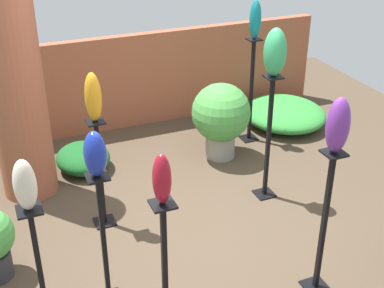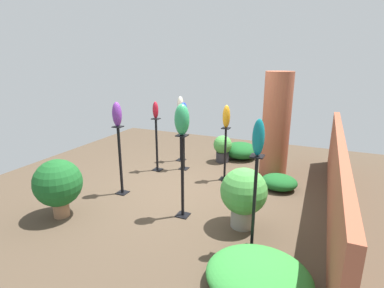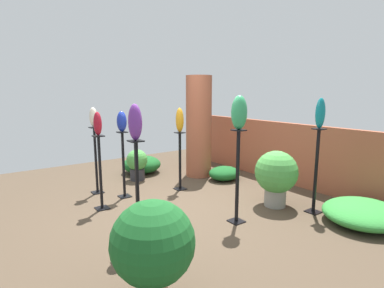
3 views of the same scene
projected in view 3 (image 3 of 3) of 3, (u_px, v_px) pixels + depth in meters
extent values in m
plane|color=#4C3D2D|center=(178.00, 207.00, 4.86)|extent=(8.00, 8.00, 0.00)
cube|color=#9E5138|center=(281.00, 152.00, 6.23)|extent=(5.60, 0.12, 1.23)
cylinder|color=#9E5138|center=(199.00, 127.00, 6.54)|extent=(0.56, 0.56, 2.19)
cube|color=black|center=(125.00, 196.00, 5.33)|extent=(0.20, 0.20, 0.01)
cube|color=black|center=(123.00, 165.00, 5.23)|extent=(0.04, 0.04, 1.17)
cube|color=black|center=(122.00, 132.00, 5.13)|extent=(0.16, 0.16, 0.02)
cube|color=black|center=(180.00, 189.00, 5.75)|extent=(0.20, 0.20, 0.01)
cube|color=black|center=(180.00, 161.00, 5.66)|extent=(0.04, 0.04, 1.10)
cube|color=black|center=(180.00, 133.00, 5.56)|extent=(0.16, 0.16, 0.02)
cube|color=black|center=(236.00, 221.00, 4.31)|extent=(0.20, 0.20, 0.01)
cube|color=black|center=(237.00, 177.00, 4.20)|extent=(0.04, 0.04, 1.34)
cube|color=black|center=(239.00, 130.00, 4.08)|extent=(0.16, 0.16, 0.02)
cube|color=black|center=(139.00, 241.00, 3.74)|extent=(0.20, 0.20, 0.01)
cube|color=black|center=(137.00, 192.00, 3.63)|extent=(0.04, 0.04, 1.28)
cube|color=black|center=(136.00, 141.00, 3.52)|extent=(0.16, 0.16, 0.02)
cube|color=black|center=(313.00, 212.00, 4.65)|extent=(0.20, 0.20, 0.01)
cube|color=black|center=(316.00, 171.00, 4.54)|extent=(0.04, 0.04, 1.31)
cube|color=black|center=(319.00, 129.00, 4.43)|extent=(0.16, 0.16, 0.02)
cube|color=black|center=(102.00, 208.00, 4.79)|extent=(0.20, 0.20, 0.01)
cube|color=black|center=(100.00, 173.00, 4.69)|extent=(0.04, 0.04, 1.18)
cube|color=black|center=(98.00, 136.00, 4.59)|extent=(0.16, 0.16, 0.02)
cube|color=black|center=(98.00, 192.00, 5.55)|extent=(0.20, 0.20, 0.01)
cube|color=black|center=(96.00, 160.00, 5.45)|extent=(0.04, 0.04, 1.23)
cube|color=black|center=(94.00, 127.00, 5.34)|extent=(0.16, 0.16, 0.02)
ellipsoid|color=#192D9E|center=(122.00, 121.00, 5.10)|extent=(0.16, 0.17, 0.35)
ellipsoid|color=orange|center=(180.00, 120.00, 5.52)|extent=(0.15, 0.15, 0.45)
ellipsoid|color=#2D9356|center=(239.00, 113.00, 4.04)|extent=(0.21, 0.22, 0.47)
ellipsoid|color=#6B2D8C|center=(135.00, 122.00, 3.49)|extent=(0.17, 0.16, 0.43)
ellipsoid|color=#0F727A|center=(320.00, 113.00, 4.39)|extent=(0.14, 0.15, 0.45)
ellipsoid|color=maroon|center=(98.00, 124.00, 4.56)|extent=(0.12, 0.13, 0.36)
ellipsoid|color=beige|center=(93.00, 117.00, 5.31)|extent=(0.14, 0.14, 0.35)
sphere|color=#195923|center=(153.00, 242.00, 2.56)|extent=(0.74, 0.74, 0.74)
cylinder|color=gray|center=(275.00, 197.00, 4.90)|extent=(0.35, 0.35, 0.28)
sphere|color=#479942|center=(276.00, 172.00, 4.82)|extent=(0.69, 0.69, 0.69)
cylinder|color=#2D2D33|center=(137.00, 174.00, 6.34)|extent=(0.31, 0.31, 0.24)
sphere|color=#479942|center=(137.00, 160.00, 6.29)|extent=(0.44, 0.44, 0.44)
ellipsoid|color=#195923|center=(142.00, 164.00, 6.89)|extent=(0.85, 0.87, 0.39)
ellipsoid|color=#338C38|center=(364.00, 213.00, 4.24)|extent=(1.07, 1.16, 0.31)
ellipsoid|color=#195923|center=(224.00, 173.00, 6.34)|extent=(0.61, 0.69, 0.29)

